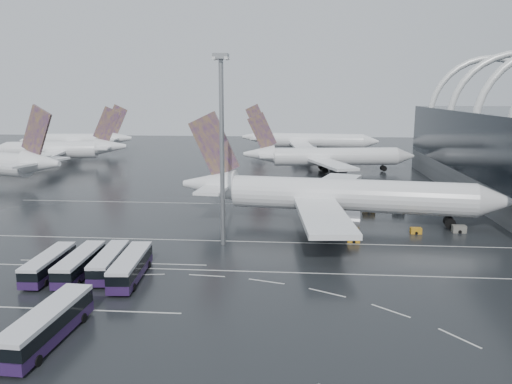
# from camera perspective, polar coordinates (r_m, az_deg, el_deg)

# --- Properties ---
(ground) EXTENTS (420.00, 420.00, 0.00)m
(ground) POSITION_cam_1_polar(r_m,az_deg,el_deg) (72.02, 2.27, -8.58)
(ground) COLOR black
(ground) RESTS_ON ground
(lane_marking_near) EXTENTS (120.00, 0.25, 0.01)m
(lane_marking_near) POSITION_cam_1_polar(r_m,az_deg,el_deg) (70.15, 2.20, -9.14)
(lane_marking_near) COLOR silver
(lane_marking_near) RESTS_ON ground
(lane_marking_mid) EXTENTS (120.00, 0.25, 0.01)m
(lane_marking_mid) POSITION_cam_1_polar(r_m,az_deg,el_deg) (83.39, 2.62, -5.76)
(lane_marking_mid) COLOR silver
(lane_marking_mid) RESTS_ON ground
(lane_marking_far) EXTENTS (120.00, 0.25, 0.01)m
(lane_marking_far) POSITION_cam_1_polar(r_m,az_deg,el_deg) (110.44, 3.14, -1.47)
(lane_marking_far) COLOR silver
(lane_marking_far) RESTS_ON ground
(bus_bay_line_south) EXTENTS (28.00, 0.25, 0.01)m
(bus_bay_line_south) POSITION_cam_1_polar(r_m,az_deg,el_deg) (63.11, -21.31, -12.37)
(bus_bay_line_south) COLOR silver
(bus_bay_line_south) RESTS_ON ground
(bus_bay_line_north) EXTENTS (28.00, 0.25, 0.01)m
(bus_bay_line_north) POSITION_cam_1_polar(r_m,az_deg,el_deg) (76.76, -16.11, -7.75)
(bus_bay_line_north) COLOR silver
(bus_bay_line_north) RESTS_ON ground
(airliner_main) EXTENTS (61.79, 53.81, 20.92)m
(airliner_main) POSITION_cam_1_polar(r_m,az_deg,el_deg) (95.51, 8.83, -0.42)
(airliner_main) COLOR white
(airliner_main) RESTS_ON ground
(airliner_gate_b) EXTENTS (53.45, 47.68, 18.56)m
(airliner_gate_b) POSITION_cam_1_polar(r_m,az_deg,el_deg) (156.13, 8.06, 3.97)
(airliner_gate_b) COLOR white
(airliner_gate_b) RESTS_ON ground
(airliner_gate_c) EXTENTS (55.25, 50.70, 19.67)m
(airliner_gate_c) POSITION_cam_1_polar(r_m,az_deg,el_deg) (203.90, 5.81, 5.83)
(airliner_gate_c) COLOR white
(airliner_gate_c) RESTS_ON ground
(jet_remote_mid) EXTENTS (45.45, 36.77, 19.80)m
(jet_remote_mid) POSITION_cam_1_polar(r_m,az_deg,el_deg) (181.99, -21.39, 4.49)
(jet_remote_mid) COLOR white
(jet_remote_mid) RESTS_ON ground
(jet_remote_far) EXTENTS (45.14, 36.40, 19.64)m
(jet_remote_far) POSITION_cam_1_polar(r_m,az_deg,el_deg) (213.86, -19.66, 5.53)
(jet_remote_far) COLOR white
(jet_remote_far) RESTS_ON ground
(bus_row_near_a) EXTENTS (3.15, 12.10, 2.96)m
(bus_row_near_a) POSITION_cam_1_polar(r_m,az_deg,el_deg) (73.93, -22.59, -7.62)
(bus_row_near_a) COLOR #2A1645
(bus_row_near_a) RESTS_ON ground
(bus_row_near_b) EXTENTS (3.27, 12.54, 3.07)m
(bus_row_near_b) POSITION_cam_1_polar(r_m,az_deg,el_deg) (72.41, -19.48, -7.73)
(bus_row_near_b) COLOR #2A1645
(bus_row_near_b) RESTS_ON ground
(bus_row_near_c) EXTENTS (3.64, 12.14, 2.94)m
(bus_row_near_c) POSITION_cam_1_polar(r_m,az_deg,el_deg) (72.11, -16.43, -7.67)
(bus_row_near_c) COLOR #2A1645
(bus_row_near_c) RESTS_ON ground
(bus_row_near_d) EXTENTS (3.82, 13.21, 3.21)m
(bus_row_near_d) POSITION_cam_1_polar(r_m,az_deg,el_deg) (69.18, -14.12, -8.24)
(bus_row_near_d) COLOR #2A1645
(bus_row_near_d) RESTS_ON ground
(bus_row_far_c) EXTENTS (3.84, 13.92, 3.39)m
(bus_row_far_c) POSITION_cam_1_polar(r_m,az_deg,el_deg) (55.43, -22.73, -13.77)
(bus_row_far_c) COLOR #2A1645
(bus_row_far_c) RESTS_ON ground
(floodlight_mast) EXTENTS (2.32, 2.32, 30.30)m
(floodlight_mast) POSITION_cam_1_polar(r_m,az_deg,el_deg) (78.90, -3.94, 7.35)
(floodlight_mast) COLOR gray
(floodlight_mast) RESTS_ON ground
(gse_cart_belly_a) EXTENTS (1.92, 1.13, 1.05)m
(gse_cart_belly_a) POSITION_cam_1_polar(r_m,az_deg,el_deg) (92.57, 17.81, -4.23)
(gse_cart_belly_a) COLOR orange
(gse_cart_belly_a) RESTS_ON ground
(gse_cart_belly_b) EXTENTS (2.35, 1.39, 1.28)m
(gse_cart_belly_b) POSITION_cam_1_polar(r_m,az_deg,el_deg) (107.23, 15.98, -1.95)
(gse_cart_belly_b) COLOR slate
(gse_cart_belly_b) RESTS_ON ground
(gse_cart_belly_c) EXTENTS (2.00, 1.18, 1.09)m
(gse_cart_belly_c) POSITION_cam_1_polar(r_m,az_deg,el_deg) (84.73, 11.09, -5.31)
(gse_cart_belly_c) COLOR orange
(gse_cart_belly_c) RESTS_ON ground
(gse_cart_belly_d) EXTENTS (2.33, 1.38, 1.27)m
(gse_cart_belly_d) POSITION_cam_1_polar(r_m,az_deg,el_deg) (95.92, 22.18, -3.93)
(gse_cart_belly_d) COLOR slate
(gse_cart_belly_d) RESTS_ON ground
(gse_cart_belly_e) EXTENTS (2.53, 1.49, 1.38)m
(gse_cart_belly_e) POSITION_cam_1_polar(r_m,az_deg,el_deg) (106.25, 12.77, -1.88)
(gse_cart_belly_e) COLOR orange
(gse_cart_belly_e) RESTS_ON ground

